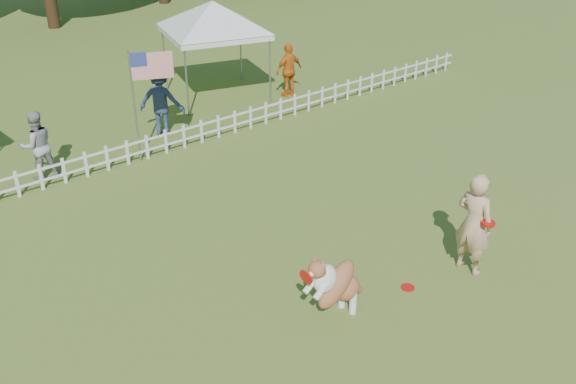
# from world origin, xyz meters

# --- Properties ---
(ground) EXTENTS (120.00, 120.00, 0.00)m
(ground) POSITION_xyz_m (0.00, 0.00, 0.00)
(ground) COLOR #496620
(ground) RESTS_ON ground
(picket_fence) EXTENTS (22.00, 0.08, 0.60)m
(picket_fence) POSITION_xyz_m (0.00, 7.00, 0.30)
(picket_fence) COLOR silver
(picket_fence) RESTS_ON ground
(handler) EXTENTS (0.47, 0.69, 1.83)m
(handler) POSITION_xyz_m (1.81, -0.56, 0.91)
(handler) COLOR tan
(handler) RESTS_ON ground
(dog) EXTENTS (1.27, 0.54, 1.27)m
(dog) POSITION_xyz_m (-0.83, -0.07, 0.64)
(dog) COLOR brown
(dog) RESTS_ON ground
(frisbee_on_turf) EXTENTS (0.23, 0.23, 0.02)m
(frisbee_on_turf) POSITION_xyz_m (0.61, -0.28, 0.01)
(frisbee_on_turf) COLOR red
(frisbee_on_turf) RESTS_ON ground
(canopy_tent_right) EXTENTS (3.23, 3.23, 2.71)m
(canopy_tent_right) POSITION_xyz_m (3.48, 9.66, 1.35)
(canopy_tent_right) COLOR silver
(canopy_tent_right) RESTS_ON ground
(flag_pole) EXTENTS (0.95, 0.50, 2.60)m
(flag_pole) POSITION_xyz_m (-0.43, 7.03, 1.30)
(flag_pole) COLOR gray
(flag_pole) RESTS_ON ground
(spectator_a) EXTENTS (0.78, 0.62, 1.54)m
(spectator_a) POSITION_xyz_m (-2.52, 7.60, 0.77)
(spectator_a) COLOR gray
(spectator_a) RESTS_ON ground
(spectator_b) EXTENTS (1.28, 1.32, 1.81)m
(spectator_b) POSITION_xyz_m (0.81, 8.11, 0.91)
(spectator_b) COLOR navy
(spectator_b) RESTS_ON ground
(spectator_c) EXTENTS (0.91, 0.38, 1.56)m
(spectator_c) POSITION_xyz_m (5.15, 8.35, 0.78)
(spectator_c) COLOR orange
(spectator_c) RESTS_ON ground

